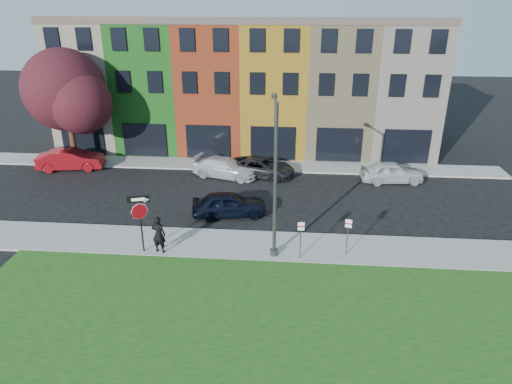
# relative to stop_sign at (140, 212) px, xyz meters

# --- Properties ---
(ground) EXTENTS (120.00, 120.00, 0.00)m
(ground) POSITION_rel_stop_sign_xyz_m (5.72, -1.88, -2.27)
(ground) COLOR black
(ground) RESTS_ON ground
(sidewalk_near) EXTENTS (40.00, 3.00, 0.12)m
(sidewalk_near) POSITION_rel_stop_sign_xyz_m (7.72, 1.12, -2.21)
(sidewalk_near) COLOR gray
(sidewalk_near) RESTS_ON ground
(sidewalk_far) EXTENTS (40.00, 2.40, 0.12)m
(sidewalk_far) POSITION_rel_stop_sign_xyz_m (2.72, 13.12, -2.21)
(sidewalk_far) COLOR gray
(sidewalk_far) RESTS_ON ground
(rowhouse_block) EXTENTS (30.00, 10.12, 10.00)m
(rowhouse_block) POSITION_rel_stop_sign_xyz_m (3.22, 19.30, 2.72)
(rowhouse_block) COLOR beige
(rowhouse_block) RESTS_ON ground
(stop_sign) EXTENTS (1.02, 0.33, 3.01)m
(stop_sign) POSITION_rel_stop_sign_xyz_m (0.00, 0.00, 0.00)
(stop_sign) COLOR black
(stop_sign) RESTS_ON sidewalk_near
(man) EXTENTS (0.87, 0.71, 1.95)m
(man) POSITION_rel_stop_sign_xyz_m (0.83, 0.02, -1.18)
(man) COLOR black
(man) RESTS_ON sidewalk_near
(sedan_near) EXTENTS (3.37, 4.95, 1.46)m
(sedan_near) POSITION_rel_stop_sign_xyz_m (3.67, 4.61, -1.54)
(sedan_near) COLOR black
(sedan_near) RESTS_ON ground
(parked_car_red) EXTENTS (3.39, 5.35, 1.56)m
(parked_car_red) POSITION_rel_stop_sign_xyz_m (-9.05, 11.37, -1.49)
(parked_car_red) COLOR maroon
(parked_car_red) RESTS_ON ground
(parked_car_silver) EXTENTS (4.19, 5.62, 1.36)m
(parked_car_silver) POSITION_rel_stop_sign_xyz_m (2.55, 10.80, -1.59)
(parked_car_silver) COLOR silver
(parked_car_silver) RESTS_ON ground
(parked_car_dark) EXTENTS (4.33, 5.74, 1.32)m
(parked_car_dark) POSITION_rel_stop_sign_xyz_m (5.05, 11.18, -1.61)
(parked_car_dark) COLOR black
(parked_car_dark) RESTS_ON ground
(parked_car_white) EXTENTS (2.62, 4.62, 1.45)m
(parked_car_white) POSITION_rel_stop_sign_xyz_m (14.10, 10.77, -1.55)
(parked_car_white) COLOR silver
(parked_car_white) RESTS_ON ground
(street_lamp) EXTENTS (0.55, 2.58, 7.54)m
(street_lamp) POSITION_rel_stop_sign_xyz_m (6.48, 0.43, 1.66)
(street_lamp) COLOR #494B4E
(street_lamp) RESTS_ON sidewalk_near
(parking_sign_a) EXTENTS (0.32, 0.09, 2.01)m
(parking_sign_a) POSITION_rel_stop_sign_xyz_m (7.76, 0.01, -0.88)
(parking_sign_a) COLOR #494B4E
(parking_sign_a) RESTS_ON sidewalk_near
(parking_sign_b) EXTENTS (0.31, 0.13, 2.02)m
(parking_sign_b) POSITION_rel_stop_sign_xyz_m (10.03, 0.48, -0.88)
(parking_sign_b) COLOR #494B4E
(parking_sign_b) RESTS_ON sidewalk_near
(tree_purple) EXTENTS (7.01, 6.13, 8.49)m
(tree_purple) POSITION_rel_stop_sign_xyz_m (-9.04, 12.37, 3.27)
(tree_purple) COLOR black
(tree_purple) RESTS_ON sidewalk_far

